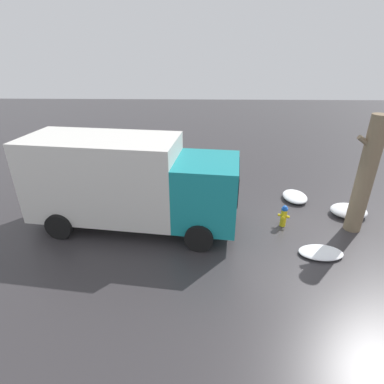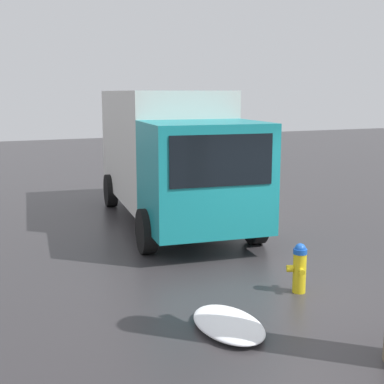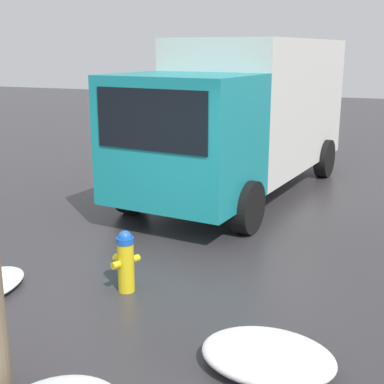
{
  "view_description": "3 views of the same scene",
  "coord_description": "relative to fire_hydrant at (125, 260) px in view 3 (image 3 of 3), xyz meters",
  "views": [
    {
      "loc": [
        3.0,
        9.32,
        5.75
      ],
      "look_at": [
        3.28,
        -0.35,
        1.13
      ],
      "focal_mm": 28.0,
      "sensor_mm": 36.0,
      "label": 1
    },
    {
      "loc": [
        -6.73,
        4.87,
        3.16
      ],
      "look_at": [
        2.71,
        0.67,
        1.22
      ],
      "focal_mm": 50.0,
      "sensor_mm": 36.0,
      "label": 2
    },
    {
      "loc": [
        -5.49,
        -3.13,
        2.99
      ],
      "look_at": [
        2.24,
        0.01,
        0.75
      ],
      "focal_mm": 50.0,
      "sensor_mm": 36.0,
      "label": 3
    }
  ],
  "objects": [
    {
      "name": "ground_plane",
      "position": [
        -0.0,
        -0.0,
        -0.42
      ],
      "size": [
        60.0,
        60.0,
        0.0
      ],
      "primitive_type": "plane",
      "color": "#333033"
    },
    {
      "name": "snow_pile_by_tree",
      "position": [
        -1.02,
        -2.1,
        -0.27
      ],
      "size": [
        0.98,
        1.31,
        0.28
      ],
      "color": "white",
      "rests_on": "ground_plane"
    },
    {
      "name": "delivery_truck",
      "position": [
        5.42,
        0.06,
        1.31
      ],
      "size": [
        7.26,
        3.27,
        3.19
      ],
      "rotation": [
        0.0,
        0.0,
        1.45
      ],
      "color": "teal",
      "rests_on": "ground_plane"
    },
    {
      "name": "fire_hydrant",
      "position": [
        0.0,
        0.0,
        0.0
      ],
      "size": [
        0.41,
        0.33,
        0.81
      ],
      "rotation": [
        0.0,
        0.0,
        1.17
      ],
      "color": "yellow",
      "rests_on": "ground_plane"
    }
  ]
}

